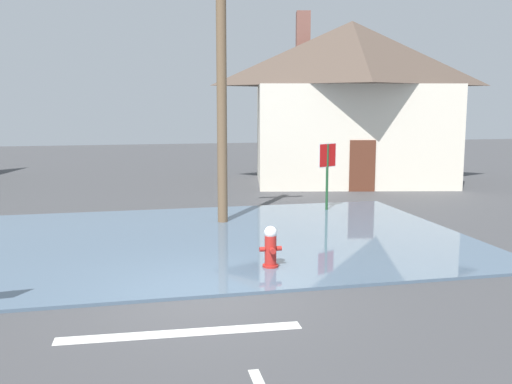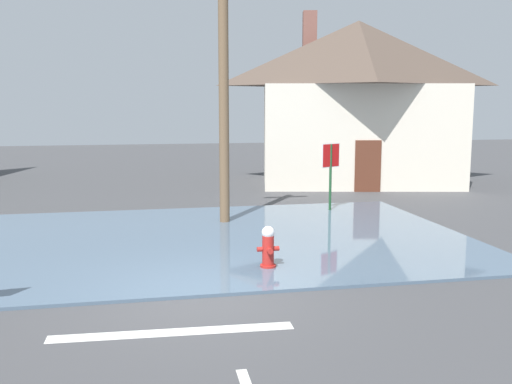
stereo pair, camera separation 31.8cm
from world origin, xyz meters
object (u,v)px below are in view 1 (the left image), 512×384
(utility_pole, at_px, (222,83))
(house, at_px, (350,100))
(stop_sign_far, at_px, (327,163))
(fire_hydrant, at_px, (271,248))

(utility_pole, bearing_deg, house, 48.59)
(stop_sign_far, bearing_deg, utility_pole, -161.94)
(stop_sign_far, xyz_separation_m, house, (3.39, 6.69, 2.01))
(fire_hydrant, bearing_deg, utility_pole, 92.15)
(stop_sign_far, distance_m, house, 7.76)
(utility_pole, xyz_separation_m, stop_sign_far, (3.52, 1.15, -2.42))
(fire_hydrant, relative_size, house, 0.10)
(stop_sign_far, bearing_deg, house, 63.14)
(utility_pole, relative_size, house, 0.78)
(utility_pole, height_order, house, utility_pole)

